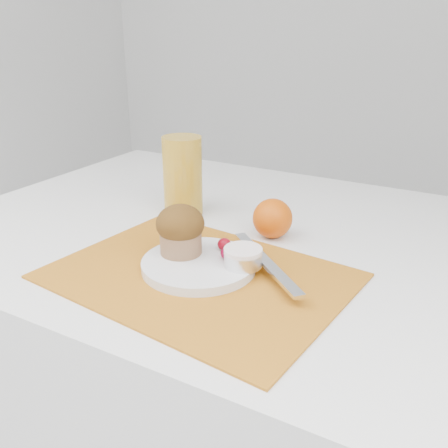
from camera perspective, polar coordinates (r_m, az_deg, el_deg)
The scene contains 11 objects.
table at distance 1.11m, azimuth 3.51°, elevation -19.27°, with size 1.20×0.80×0.75m, color white.
placemat at distance 0.76m, azimuth -2.93°, elevation -5.93°, with size 0.43×0.32×0.00m, color #BC6E1A.
plate at distance 0.78m, azimuth -2.90°, elevation -4.62°, with size 0.18×0.18×0.01m, color white.
ramekin at distance 0.75m, azimuth 2.18°, elevation -3.92°, with size 0.06×0.06×0.02m, color silver.
cream at distance 0.75m, azimuth 2.20°, elevation -3.04°, with size 0.06×0.06×0.01m, color white.
raspberry_near at distance 0.80m, azimuth 0.03°, elevation -2.33°, with size 0.02×0.02×0.02m, color #5F020C.
raspberry_far at distance 0.77m, azimuth 0.38°, elevation -3.36°, with size 0.02×0.02×0.02m, color #530218.
butter_knife at distance 0.76m, azimuth 4.82°, elevation -4.35°, with size 0.22×0.02×0.01m, color silver.
orange at distance 0.89m, azimuth 5.56°, elevation 0.64°, with size 0.07×0.07×0.07m, color #DE5807.
juice_glass at distance 0.99m, azimuth -4.75°, elevation 5.51°, with size 0.08×0.08×0.16m, color gold.
muffin at distance 0.78m, azimuth -5.00°, elevation -0.62°, with size 0.08×0.08×0.08m.
Camera 1 is at (0.35, -0.71, 1.11)m, focal length 40.00 mm.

